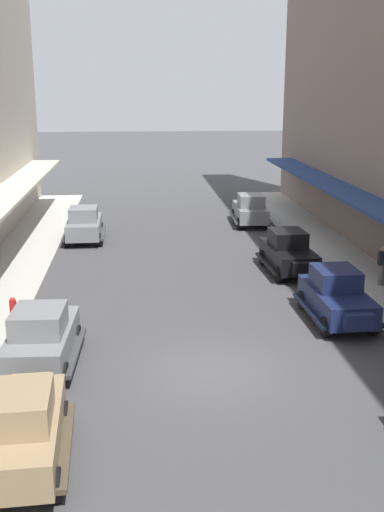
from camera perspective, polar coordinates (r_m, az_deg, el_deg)
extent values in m
plane|color=#424244|center=(18.36, 1.74, -10.38)|extent=(200.00, 200.00, 0.00)
cube|color=#19234C|center=(22.29, 13.11, -4.01)|extent=(1.76, 3.92, 0.80)
cube|color=#19234C|center=(22.29, 13.02, -1.98)|extent=(1.47, 1.72, 0.70)
cube|color=#8C9EA8|center=(22.29, 13.02, -1.98)|extent=(1.39, 1.69, 0.42)
cube|color=#19234C|center=(20.40, 15.04, -5.82)|extent=(0.94, 0.37, 0.52)
cube|color=black|center=(22.72, 15.33, -4.65)|extent=(0.29, 3.51, 0.12)
cube|color=black|center=(22.11, 10.72, -4.91)|extent=(0.29, 3.51, 0.12)
cylinder|color=black|center=(21.52, 16.26, -6.08)|extent=(0.23, 0.68, 0.68)
cylinder|color=black|center=(20.97, 12.15, -6.36)|extent=(0.23, 0.68, 0.68)
cylinder|color=black|center=(23.90, 13.83, -3.75)|extent=(0.23, 0.68, 0.68)
cylinder|color=black|center=(23.41, 10.10, -3.94)|extent=(0.23, 0.68, 0.68)
cube|color=slate|center=(18.87, -13.58, -7.64)|extent=(1.87, 3.97, 0.80)
cube|color=slate|center=(18.36, -13.86, -5.79)|extent=(1.51, 1.76, 0.70)
cube|color=#8C9EA8|center=(18.36, -13.86, -5.79)|extent=(1.44, 1.73, 0.42)
cube|color=slate|center=(20.80, -12.52, -5.24)|extent=(0.95, 0.40, 0.52)
cube|color=#393A3D|center=(19.19, -16.33, -8.48)|extent=(0.40, 3.52, 0.12)
cube|color=#393A3D|center=(18.83, -10.65, -8.57)|extent=(0.40, 3.52, 0.12)
cylinder|color=black|center=(20.42, -15.05, -7.16)|extent=(0.25, 0.69, 0.68)
cylinder|color=black|center=(20.13, -10.52, -7.21)|extent=(0.25, 0.69, 0.68)
cylinder|color=black|center=(17.99, -16.87, -10.45)|extent=(0.25, 0.69, 0.68)
cylinder|color=black|center=(17.66, -11.70, -10.58)|extent=(0.25, 0.69, 0.68)
cube|color=#997F5B|center=(14.40, -15.46, -15.37)|extent=(1.88, 3.98, 0.80)
cube|color=#997F5B|center=(13.82, -15.81, -13.21)|extent=(1.52, 1.77, 0.70)
cube|color=#8C9EA8|center=(13.82, -15.81, -13.21)|extent=(1.45, 1.73, 0.42)
cube|color=#997F5B|center=(16.24, -14.54, -11.41)|extent=(0.95, 0.40, 0.52)
cube|color=#4C3F2D|center=(14.46, -11.48, -16.43)|extent=(0.41, 3.52, 0.12)
cylinder|color=black|center=(15.69, -11.71, -14.08)|extent=(0.25, 0.69, 0.68)
cylinder|color=black|center=(13.38, -12.44, -19.79)|extent=(0.25, 0.69, 0.68)
cube|color=slate|center=(33.58, -9.84, 2.64)|extent=(1.74, 3.92, 0.80)
cube|color=slate|center=(33.18, -9.92, 3.81)|extent=(1.46, 1.71, 0.70)
cube|color=#8C9EA8|center=(33.18, -9.92, 3.81)|extent=(1.38, 1.68, 0.42)
cube|color=slate|center=(35.64, -9.62, 3.47)|extent=(0.94, 0.37, 0.52)
cube|color=#393A3D|center=(33.73, -11.42, 2.06)|extent=(0.27, 3.51, 0.12)
cube|color=#393A3D|center=(33.59, -8.20, 2.16)|extent=(0.27, 3.51, 0.12)
cylinder|color=black|center=(35.06, -10.98, 2.45)|extent=(0.23, 0.68, 0.68)
cylinder|color=black|center=(34.95, -8.34, 2.53)|extent=(0.23, 0.68, 0.68)
cylinder|color=black|center=(32.41, -11.38, 1.39)|extent=(0.23, 0.68, 0.68)
cylinder|color=black|center=(32.29, -8.53, 1.47)|extent=(0.23, 0.68, 0.68)
cube|color=slate|center=(37.19, 5.36, 4.02)|extent=(1.87, 3.97, 0.80)
cube|color=slate|center=(36.80, 5.44, 5.09)|extent=(1.51, 1.76, 0.70)
cube|color=#8C9EA8|center=(36.80, 5.44, 5.09)|extent=(1.44, 1.72, 0.42)
cube|color=slate|center=(39.25, 4.93, 4.70)|extent=(0.95, 0.40, 0.52)
cube|color=#393A3D|center=(37.13, 3.89, 3.53)|extent=(0.39, 3.52, 0.12)
cube|color=#393A3D|center=(37.39, 6.79, 3.55)|extent=(0.39, 3.52, 0.12)
cylinder|color=black|center=(38.49, 3.87, 3.83)|extent=(0.25, 0.69, 0.68)
cylinder|color=black|center=(38.71, 6.25, 3.84)|extent=(0.25, 0.69, 0.68)
cylinder|color=black|center=(35.84, 4.36, 2.97)|extent=(0.25, 0.69, 0.68)
cylinder|color=black|center=(36.07, 6.91, 2.98)|extent=(0.25, 0.69, 0.68)
cube|color=black|center=(27.70, 8.84, 0.00)|extent=(1.85, 3.96, 0.80)
cube|color=black|center=(27.75, 8.76, 1.63)|extent=(1.51, 1.75, 0.70)
cube|color=#8C9EA8|center=(27.75, 8.76, 1.63)|extent=(1.43, 1.72, 0.42)
cube|color=black|center=(25.73, 10.15, -1.13)|extent=(0.95, 0.40, 0.52)
cube|color=black|center=(28.06, 10.67, -0.56)|extent=(0.38, 3.52, 0.12)
cube|color=black|center=(27.54, 6.91, -0.71)|extent=(0.38, 3.52, 0.12)
cylinder|color=black|center=(26.80, 11.27, -1.53)|extent=(0.25, 0.69, 0.68)
cylinder|color=black|center=(26.33, 7.93, -1.67)|extent=(0.25, 0.69, 0.68)
cylinder|color=black|center=(29.29, 9.59, 0.00)|extent=(0.25, 0.69, 0.68)
cylinder|color=black|center=(28.87, 6.52, -0.11)|extent=(0.25, 0.69, 0.68)
cylinder|color=#B21E19|center=(22.36, -16.05, -4.81)|extent=(0.24, 0.24, 0.70)
sphere|color=#B21E19|center=(22.23, -16.12, -3.92)|extent=(0.20, 0.20, 0.20)
cylinder|color=slate|center=(26.32, 16.95, -1.68)|extent=(0.24, 0.24, 0.85)
cube|color=#26262D|center=(26.13, 17.07, -0.21)|extent=(0.36, 0.22, 0.56)
sphere|color=tan|center=(26.03, 17.14, 0.64)|extent=(0.22, 0.22, 0.22)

